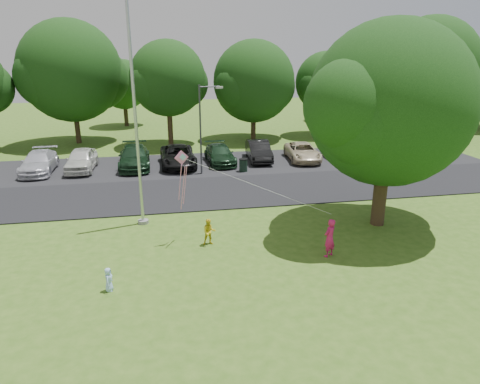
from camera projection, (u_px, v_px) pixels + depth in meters
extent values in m
plane|color=#395F19|center=(235.00, 266.00, 16.12)|extent=(120.00, 120.00, 0.00)
cube|color=black|center=(207.00, 192.00, 24.52)|extent=(60.00, 6.00, 0.06)
cube|color=black|center=(197.00, 165.00, 30.59)|extent=(42.00, 7.00, 0.06)
cylinder|color=#B7BABF|center=(135.00, 117.00, 18.62)|extent=(0.14, 0.14, 10.00)
cylinder|color=gray|center=(143.00, 222.00, 20.15)|extent=(0.50, 0.50, 0.16)
cylinder|color=#3F3F44|center=(200.00, 131.00, 27.38)|extent=(0.12, 0.12, 5.77)
cylinder|color=#3F3F44|center=(209.00, 87.00, 26.80)|extent=(1.32, 0.41, 0.08)
cube|color=silver|center=(219.00, 87.00, 27.09)|extent=(0.47, 0.31, 0.13)
cylinder|color=black|center=(243.00, 166.00, 28.64)|extent=(0.54, 0.54, 0.87)
cylinder|color=black|center=(243.00, 159.00, 28.50)|extent=(0.58, 0.58, 0.05)
cylinder|color=#332316|center=(380.00, 193.00, 19.62)|extent=(0.62, 0.62, 3.07)
sphere|color=black|center=(390.00, 104.00, 18.36)|extent=(7.12, 7.12, 7.12)
sphere|color=black|center=(413.00, 113.00, 19.48)|extent=(4.63, 4.63, 4.63)
sphere|color=black|center=(368.00, 116.00, 17.39)|extent=(4.27, 4.27, 4.27)
sphere|color=black|center=(350.00, 105.00, 16.99)|extent=(3.70, 3.70, 3.70)
cylinder|color=#332316|center=(77.00, 125.00, 37.50)|extent=(0.44, 0.44, 3.19)
sphere|color=black|center=(71.00, 71.00, 36.07)|extent=(8.50, 8.50, 8.50)
sphere|color=black|center=(96.00, 78.00, 37.40)|extent=(5.53, 5.53, 5.53)
sphere|color=black|center=(47.00, 77.00, 34.91)|extent=(5.10, 5.10, 5.10)
cylinder|color=#332316|center=(170.00, 125.00, 36.70)|extent=(0.44, 0.44, 3.43)
sphere|color=black|center=(168.00, 78.00, 35.48)|extent=(6.27, 6.27, 6.27)
sphere|color=black|center=(185.00, 83.00, 36.46)|extent=(4.07, 4.07, 4.07)
sphere|color=black|center=(153.00, 83.00, 34.63)|extent=(3.76, 3.76, 3.76)
cylinder|color=#332316|center=(253.00, 125.00, 39.34)|extent=(0.44, 0.44, 2.66)
sphere|color=black|center=(254.00, 81.00, 38.14)|extent=(7.27, 7.27, 7.27)
sphere|color=black|center=(269.00, 87.00, 39.27)|extent=(4.72, 4.72, 4.72)
sphere|color=black|center=(240.00, 87.00, 37.14)|extent=(4.36, 4.36, 4.36)
cylinder|color=#332316|center=(323.00, 119.00, 41.21)|extent=(0.44, 0.44, 3.02)
sphere|color=black|center=(326.00, 82.00, 40.12)|extent=(5.67, 5.67, 5.67)
sphere|color=black|center=(336.00, 86.00, 41.01)|extent=(3.68, 3.68, 3.68)
sphere|color=black|center=(317.00, 86.00, 39.35)|extent=(3.40, 3.40, 3.40)
cylinder|color=#332316|center=(422.00, 119.00, 40.24)|extent=(0.44, 0.44, 3.42)
sphere|color=black|center=(429.00, 66.00, 38.75)|extent=(8.77, 8.77, 8.77)
sphere|color=black|center=(442.00, 73.00, 40.12)|extent=(5.70, 5.70, 5.70)
sphere|color=black|center=(418.00, 72.00, 37.55)|extent=(5.26, 5.26, 5.26)
cylinder|color=#332316|center=(479.00, 114.00, 45.05)|extent=(0.44, 0.44, 2.92)
sphere|color=black|center=(479.00, 79.00, 42.81)|extent=(4.34, 4.34, 4.34)
cylinder|color=#332316|center=(477.00, 104.00, 55.11)|extent=(0.44, 0.44, 2.60)
sphere|color=black|center=(477.00, 82.00, 53.43)|extent=(3.12, 3.12, 3.12)
cylinder|color=#332316|center=(126.00, 114.00, 46.41)|extent=(0.44, 0.44, 2.60)
sphere|color=black|center=(123.00, 84.00, 45.44)|extent=(5.20, 5.20, 5.20)
sphere|color=black|center=(135.00, 88.00, 46.25)|extent=(3.38, 3.38, 3.38)
sphere|color=black|center=(113.00, 88.00, 44.73)|extent=(3.12, 3.12, 3.12)
cylinder|color=#332316|center=(336.00, 109.00, 50.18)|extent=(0.44, 0.44, 2.60)
sphere|color=black|center=(338.00, 82.00, 49.21)|extent=(5.20, 5.20, 5.20)
sphere|color=black|center=(345.00, 85.00, 50.02)|extent=(3.38, 3.38, 3.38)
sphere|color=black|center=(331.00, 85.00, 48.50)|extent=(3.12, 3.12, 3.12)
imported|color=silver|center=(39.00, 162.00, 28.31)|extent=(2.01, 4.74, 1.36)
imported|color=silver|center=(81.00, 160.00, 28.77)|extent=(1.85, 4.38, 1.48)
imported|color=black|center=(134.00, 157.00, 29.51)|extent=(2.18, 5.13, 1.47)
imported|color=black|center=(178.00, 156.00, 29.92)|extent=(2.43, 5.12, 1.41)
imported|color=black|center=(220.00, 154.00, 30.67)|extent=(2.02, 4.53, 1.29)
imported|color=black|center=(259.00, 151.00, 31.44)|extent=(1.85, 4.47, 1.44)
imported|color=#C6B793|center=(303.00, 152.00, 31.50)|extent=(2.49, 4.72, 1.26)
imported|color=silver|center=(338.00, 150.00, 32.01)|extent=(1.51, 3.90, 1.26)
imported|color=#C61A5E|center=(330.00, 238.00, 16.68)|extent=(0.68, 0.62, 1.57)
imported|color=yellow|center=(209.00, 232.00, 17.78)|extent=(0.56, 0.44, 1.13)
imported|color=#A6D0FF|center=(109.00, 280.00, 14.34)|extent=(0.33, 0.45, 0.84)
cube|color=pink|center=(182.00, 157.00, 17.17)|extent=(0.57, 0.21, 0.59)
cube|color=#8CC6E5|center=(183.00, 157.00, 17.14)|extent=(0.28, 0.11, 0.28)
cylinder|color=white|center=(255.00, 185.00, 16.77)|extent=(5.49, 2.52, 1.89)
cylinder|color=pink|center=(180.00, 182.00, 17.47)|extent=(0.19, 0.25, 1.57)
cylinder|color=pink|center=(185.00, 185.00, 17.59)|extent=(0.22, 0.41, 1.80)
cylinder|color=pink|center=(183.00, 189.00, 17.49)|extent=(0.24, 0.60, 2.01)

